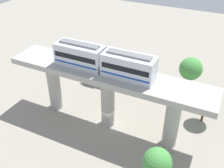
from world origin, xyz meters
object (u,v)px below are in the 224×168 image
Objects in this scene: train at (103,60)px; tree_mid_lot at (206,101)px; tree_near_viaduct at (157,162)px; parked_car_silver at (94,80)px; parked_car_white at (128,84)px; tree_far_corner at (191,69)px.

tree_mid_lot is (6.62, -12.85, -6.65)m from train.
train is at bearing 54.40° from tree_near_viaduct.
tree_near_viaduct reaches higher than tree_mid_lot.
parked_car_silver is 22.92m from tree_near_viaduct.
tree_near_viaduct reaches higher than parked_car_white.
tree_near_viaduct is 14.06m from tree_mid_lot.
train reaches higher than tree_mid_lot.
tree_near_viaduct is (-15.62, -16.48, 3.16)m from parked_car_silver.
tree_far_corner is (8.22, 3.87, -0.01)m from tree_mid_lot.
parked_car_silver is at bearing 46.53° from tree_near_viaduct.
parked_car_white and parked_car_silver have the same top height.
parked_car_silver is (8.48, 6.51, -9.58)m from train.
parked_car_white is 0.78× the size of tree_near_viaduct.
train is 3.22× the size of parked_car_silver.
tree_near_viaduct is at bearing -177.43° from tree_far_corner.
train is at bearing 148.82° from tree_far_corner.
train reaches higher than parked_car_white.
train is 2.40× the size of tree_far_corner.
tree_near_viaduct is 1.04× the size of tree_mid_lot.
tree_mid_lot is at bearing -154.80° from tree_far_corner.
parked_car_silver is 0.74× the size of tree_far_corner.
tree_near_viaduct is (-17.01, -10.47, 3.16)m from parked_car_white.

